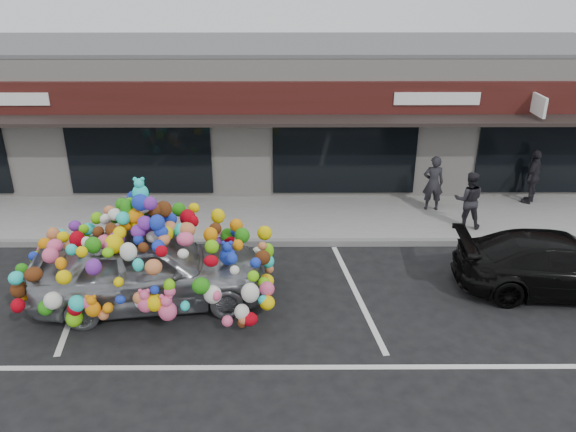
{
  "coord_description": "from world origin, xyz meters",
  "views": [
    {
      "loc": [
        1.27,
        -10.29,
        6.44
      ],
      "look_at": [
        1.33,
        1.4,
        1.3
      ],
      "focal_mm": 35.0,
      "sensor_mm": 36.0,
      "label": 1
    }
  ],
  "objects_px": {
    "black_sedan": "(560,264)",
    "pedestrian_c": "(533,176)",
    "pedestrian_b": "(469,200)",
    "toy_car": "(149,260)",
    "pedestrian_a": "(433,183)"
  },
  "relations": [
    {
      "from": "black_sedan",
      "to": "pedestrian_a",
      "type": "relative_size",
      "value": 2.78
    },
    {
      "from": "black_sedan",
      "to": "pedestrian_c",
      "type": "height_order",
      "value": "pedestrian_c"
    },
    {
      "from": "toy_car",
      "to": "black_sedan",
      "type": "xyz_separation_m",
      "value": [
        8.68,
        0.42,
        -0.35
      ]
    },
    {
      "from": "black_sedan",
      "to": "pedestrian_b",
      "type": "xyz_separation_m",
      "value": [
        -1.09,
        3.0,
        0.28
      ]
    },
    {
      "from": "pedestrian_c",
      "to": "toy_car",
      "type": "bearing_deg",
      "value": -22.31
    },
    {
      "from": "black_sedan",
      "to": "pedestrian_b",
      "type": "height_order",
      "value": "pedestrian_b"
    },
    {
      "from": "black_sedan",
      "to": "pedestrian_b",
      "type": "relative_size",
      "value": 2.86
    },
    {
      "from": "pedestrian_c",
      "to": "pedestrian_b",
      "type": "bearing_deg",
      "value": -13.88
    },
    {
      "from": "black_sedan",
      "to": "pedestrian_c",
      "type": "relative_size",
      "value": 2.74
    },
    {
      "from": "pedestrian_b",
      "to": "pedestrian_c",
      "type": "bearing_deg",
      "value": -134.29
    },
    {
      "from": "black_sedan",
      "to": "pedestrian_b",
      "type": "distance_m",
      "value": 3.21
    },
    {
      "from": "toy_car",
      "to": "pedestrian_b",
      "type": "relative_size",
      "value": 3.39
    },
    {
      "from": "toy_car",
      "to": "pedestrian_b",
      "type": "bearing_deg",
      "value": -73.61
    },
    {
      "from": "black_sedan",
      "to": "pedestrian_b",
      "type": "bearing_deg",
      "value": 23.73
    },
    {
      "from": "black_sedan",
      "to": "pedestrian_c",
      "type": "xyz_separation_m",
      "value": [
        1.29,
        4.71,
        0.31
      ]
    }
  ]
}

